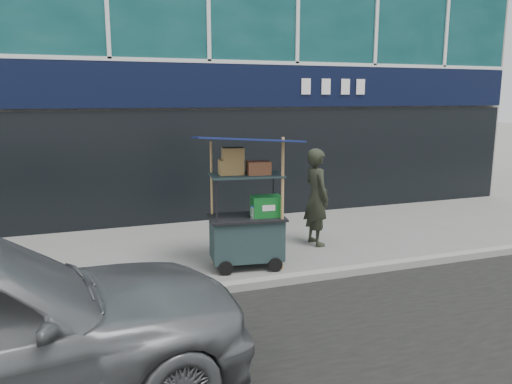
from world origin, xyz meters
name	(u,v)px	position (x,y,z in m)	size (l,w,h in m)	color
ground	(279,279)	(0.00, 0.00, 0.00)	(80.00, 80.00, 0.00)	slate
curb	(284,280)	(0.00, -0.20, 0.06)	(80.00, 0.18, 0.12)	gray
vendor_cart	(248,221)	(-0.25, 0.70, 0.75)	(1.70, 1.31, 2.12)	#18272A
vendor_man	(316,197)	(1.33, 1.45, 0.89)	(0.65, 0.42, 1.77)	black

